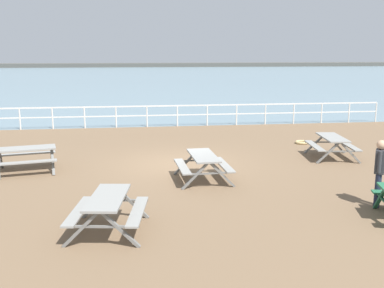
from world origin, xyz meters
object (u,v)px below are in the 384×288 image
(picnic_table_mid_centre, at_px, (332,142))
(visitor, at_px, (379,169))
(picnic_table_near_left, at_px, (26,154))
(picnic_table_far_right, at_px, (108,205))
(picnic_table_near_right, at_px, (203,161))

(picnic_table_mid_centre, distance_m, visitor, 5.09)
(picnic_table_near_left, relative_size, picnic_table_mid_centre, 1.05)
(picnic_table_far_right, bearing_deg, picnic_table_near_right, -28.09)
(visitor, bearing_deg, picnic_table_near_left, 7.42)
(picnic_table_mid_centre, relative_size, visitor, 1.18)
(picnic_table_near_left, height_order, visitor, visitor)
(picnic_table_near_left, distance_m, picnic_table_far_right, 5.92)
(picnic_table_near_right, relative_size, visitor, 1.12)
(picnic_table_mid_centre, relative_size, picnic_table_far_right, 0.98)
(picnic_table_near_left, height_order, picnic_table_far_right, same)
(picnic_table_mid_centre, bearing_deg, visitor, 174.21)
(picnic_table_near_right, relative_size, picnic_table_mid_centre, 0.95)
(picnic_table_near_left, relative_size, picnic_table_near_right, 1.11)
(picnic_table_far_right, height_order, visitor, visitor)
(picnic_table_near_right, xyz_separation_m, visitor, (3.89, -2.79, 0.36))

